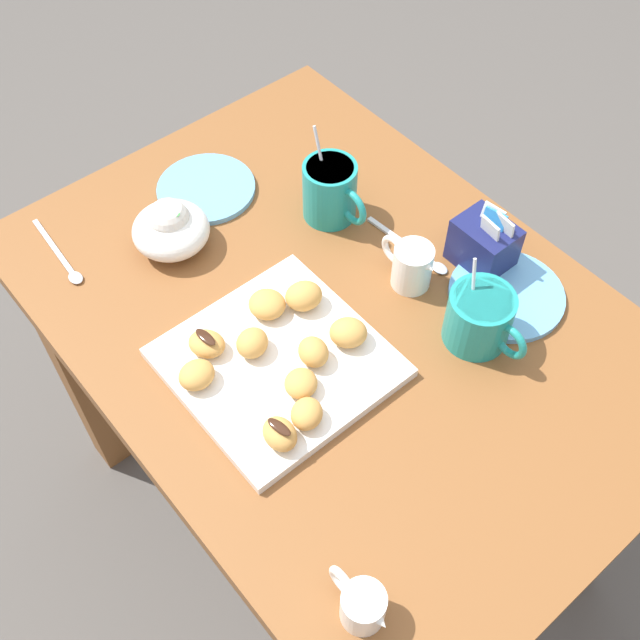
# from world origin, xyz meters

# --- Properties ---
(ground_plane) EXTENTS (8.00, 8.00, 0.00)m
(ground_plane) POSITION_xyz_m (0.00, 0.00, 0.00)
(ground_plane) COLOR #514C47
(dining_table) EXTENTS (0.99, 0.70, 0.72)m
(dining_table) POSITION_xyz_m (0.00, 0.00, 0.58)
(dining_table) COLOR brown
(dining_table) RESTS_ON ground_plane
(pastry_plate_square) EXTENTS (0.28, 0.28, 0.02)m
(pastry_plate_square) POSITION_xyz_m (0.02, -0.12, 0.73)
(pastry_plate_square) COLOR white
(pastry_plate_square) RESTS_ON dining_table
(coffee_mug_teal_left) EXTENTS (0.13, 0.09, 0.15)m
(coffee_mug_teal_left) POSITION_xyz_m (-0.16, 0.12, 0.78)
(coffee_mug_teal_left) COLOR teal
(coffee_mug_teal_left) RESTS_ON dining_table
(coffee_mug_teal_right) EXTENTS (0.13, 0.09, 0.13)m
(coffee_mug_teal_right) POSITION_xyz_m (0.16, 0.12, 0.77)
(coffee_mug_teal_right) COLOR teal
(coffee_mug_teal_right) RESTS_ON dining_table
(cream_pitcher_white) EXTENTS (0.10, 0.06, 0.07)m
(cream_pitcher_white) POSITION_xyz_m (0.03, 0.12, 0.76)
(cream_pitcher_white) COLOR white
(cream_pitcher_white) RESTS_ON dining_table
(sugar_caddy) EXTENTS (0.09, 0.07, 0.11)m
(sugar_caddy) POSITION_xyz_m (0.07, 0.23, 0.77)
(sugar_caddy) COLOR #191E51
(sugar_caddy) RESTS_ON dining_table
(ice_cream_bowl) EXTENTS (0.12, 0.12, 0.09)m
(ice_cream_bowl) POSITION_xyz_m (-0.27, -0.11, 0.76)
(ice_cream_bowl) COLOR white
(ice_cream_bowl) RESTS_ON dining_table
(chocolate_sauce_pitcher) EXTENTS (0.09, 0.05, 0.06)m
(chocolate_sauce_pitcher) POSITION_xyz_m (0.35, -0.26, 0.76)
(chocolate_sauce_pitcher) COLOR white
(chocolate_sauce_pitcher) RESTS_ON dining_table
(saucer_sky_left) EXTENTS (0.17, 0.17, 0.01)m
(saucer_sky_left) POSITION_xyz_m (0.14, 0.21, 0.73)
(saucer_sky_left) COLOR #66A8DB
(saucer_sky_left) RESTS_ON dining_table
(saucer_sky_right) EXTENTS (0.16, 0.16, 0.01)m
(saucer_sky_right) POSITION_xyz_m (-0.33, 0.00, 0.73)
(saucer_sky_right) COLOR #66A8DB
(saucer_sky_right) RESTS_ON dining_table
(loose_spoon_near_saucer) EXTENTS (0.16, 0.02, 0.01)m
(loose_spoon_near_saucer) POSITION_xyz_m (-0.35, -0.26, 0.73)
(loose_spoon_near_saucer) COLOR silver
(loose_spoon_near_saucer) RESTS_ON dining_table
(loose_spoon_by_plate) EXTENTS (0.16, 0.03, 0.01)m
(loose_spoon_by_plate) POSITION_xyz_m (-0.01, 0.17, 0.73)
(loose_spoon_by_plate) COLOR silver
(loose_spoon_by_plate) RESTS_ON dining_table
(beignet_0) EXTENTS (0.06, 0.06, 0.03)m
(beignet_0) POSITION_xyz_m (0.08, -0.13, 0.76)
(beignet_0) COLOR #D19347
(beignet_0) RESTS_ON pastry_plate_square
(beignet_1) EXTENTS (0.06, 0.05, 0.04)m
(beignet_1) POSITION_xyz_m (0.05, -0.09, 0.76)
(beignet_1) COLOR #D19347
(beignet_1) RESTS_ON pastry_plate_square
(beignet_2) EXTENTS (0.06, 0.05, 0.03)m
(beignet_2) POSITION_xyz_m (0.12, -0.20, 0.76)
(beignet_2) COLOR #D19347
(beignet_2) RESTS_ON pastry_plate_square
(chocolate_drizzle_2) EXTENTS (0.04, 0.02, 0.00)m
(chocolate_drizzle_2) POSITION_xyz_m (0.12, -0.20, 0.78)
(chocolate_drizzle_2) COLOR #381E11
(chocolate_drizzle_2) RESTS_ON beignet_2
(beignet_3) EXTENTS (0.07, 0.07, 0.03)m
(beignet_3) POSITION_xyz_m (-0.06, -0.08, 0.76)
(beignet_3) COLOR #D19347
(beignet_3) RESTS_ON pastry_plate_square
(beignet_4) EXTENTS (0.07, 0.07, 0.04)m
(beignet_4) POSITION_xyz_m (0.06, -0.03, 0.76)
(beignet_4) COLOR #D19347
(beignet_4) RESTS_ON pastry_plate_square
(beignet_5) EXTENTS (0.05, 0.05, 0.03)m
(beignet_5) POSITION_xyz_m (-0.02, -0.23, 0.76)
(beignet_5) COLOR #D19347
(beignet_5) RESTS_ON pastry_plate_square
(beignet_6) EXTENTS (0.07, 0.06, 0.03)m
(beignet_6) POSITION_xyz_m (-0.06, -0.19, 0.76)
(beignet_6) COLOR #D19347
(beignet_6) RESTS_ON pastry_plate_square
(chocolate_drizzle_6) EXTENTS (0.04, 0.02, 0.00)m
(chocolate_drizzle_6) POSITION_xyz_m (-0.06, -0.19, 0.77)
(chocolate_drizzle_6) COLOR #381E11
(chocolate_drizzle_6) RESTS_ON beignet_6
(beignet_7) EXTENTS (0.06, 0.07, 0.04)m
(beignet_7) POSITION_xyz_m (-0.03, -0.03, 0.76)
(beignet_7) COLOR #D19347
(beignet_7) RESTS_ON pastry_plate_square
(beignet_8) EXTENTS (0.06, 0.06, 0.03)m
(beignet_8) POSITION_xyz_m (0.12, -0.15, 0.76)
(beignet_8) COLOR #D19347
(beignet_8) RESTS_ON pastry_plate_square
(beignet_9) EXTENTS (0.06, 0.06, 0.04)m
(beignet_9) POSITION_xyz_m (-0.01, -0.14, 0.76)
(beignet_9) COLOR #D19347
(beignet_9) RESTS_ON pastry_plate_square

